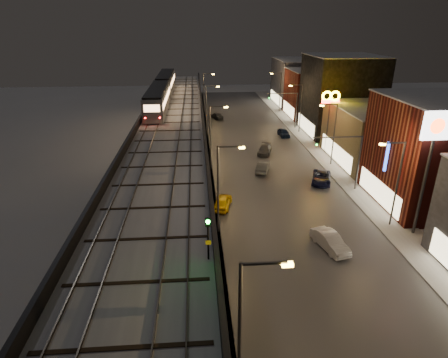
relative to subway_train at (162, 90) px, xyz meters
name	(u,v)px	position (x,y,z in m)	size (l,w,h in m)	color
ground	(240,330)	(8.50, -49.02, -8.36)	(220.00, 220.00, 0.00)	silver
road_surface	(262,157)	(16.00, -14.02, -8.33)	(17.00, 120.00, 0.06)	#46474D
sidewalk_right	(325,155)	(26.00, -14.02, -8.29)	(4.00, 120.00, 0.14)	#9FA1A8
under_viaduct_pavement	(175,159)	(2.50, -14.02, -8.33)	(11.00, 120.00, 0.06)	#9FA1A8
elevated_viaduct	(172,129)	(2.50, -17.17, -2.74)	(9.00, 100.00, 6.30)	black
viaduct_trackbed	(172,124)	(2.49, -17.05, -1.97)	(8.40, 100.00, 0.32)	#B2B7C1
viaduct_parapet_streetside	(203,120)	(6.85, -17.02, -1.51)	(0.30, 100.00, 1.10)	black
viaduct_parapet_far	(140,121)	(-1.85, -17.02, -1.51)	(0.30, 100.00, 1.10)	black
building_b	(438,152)	(32.49, -31.02, -2.28)	(12.20, 12.20, 12.16)	maroon
building_c	(378,135)	(32.49, -17.02, -4.28)	(12.20, 15.20, 8.16)	brown
building_d	(341,95)	(32.49, -1.02, -1.28)	(12.20, 13.20, 14.16)	black
building_e	(316,93)	(32.49, 12.98, -3.28)	(12.20, 12.20, 10.16)	maroon
building_f	(300,82)	(32.49, 26.98, -2.78)	(12.20, 16.20, 11.16)	#3F4048
streetlight_left_0	(245,325)	(8.07, -54.02, -3.12)	(2.57, 0.28, 9.00)	#38383A
streetlight_left_1	(221,184)	(8.07, -36.02, -3.12)	(2.57, 0.28, 9.00)	#38383A
streetlight_right_1	(396,179)	(25.23, -36.02, -3.12)	(2.56, 0.28, 9.00)	#38383A
streetlight_left_2	(212,133)	(8.07, -18.02, -3.12)	(2.57, 0.28, 9.00)	#38383A
streetlight_right_2	(333,130)	(25.23, -18.02, -3.12)	(2.56, 0.28, 9.00)	#38383A
streetlight_left_3	(208,106)	(8.07, -0.02, -3.12)	(2.57, 0.28, 9.00)	#38383A
streetlight_right_3	(300,105)	(25.23, -0.02, -3.12)	(2.56, 0.28, 9.00)	#38383A
streetlight_left_4	(205,90)	(8.07, 17.98, -3.12)	(2.57, 0.28, 9.00)	#38383A
streetlight_right_4	(279,89)	(25.23, 17.98, -3.12)	(2.56, 0.28, 9.00)	#38383A
traffic_light_rig_a	(350,156)	(24.34, -27.02, -3.86)	(6.10, 0.34, 7.00)	#38383A
traffic_light_rig_b	(291,106)	(24.34, 2.98, -3.86)	(6.10, 0.34, 7.00)	#38383A
subway_train	(162,90)	(0.00, 0.00, 0.00)	(2.93, 35.93, 3.50)	gray
rail_signal	(208,231)	(6.40, -50.26, 0.21)	(0.32, 0.41, 2.74)	black
car_taxi	(223,202)	(8.61, -30.76, -7.64)	(1.69, 4.20, 1.43)	yellow
car_near_white	(263,167)	(15.04, -20.07, -7.65)	(1.49, 4.28, 1.41)	slate
car_far_white	(217,116)	(10.42, 11.96, -7.66)	(1.64, 4.08, 1.39)	#3A3B3E
car_onc_silver	(330,242)	(17.85, -39.80, -7.61)	(1.58, 4.54, 1.50)	silver
car_onc_dark	(321,178)	(21.96, -24.55, -7.66)	(2.31, 5.01, 1.39)	#101434
car_onc_white	(265,150)	(16.63, -12.41, -7.70)	(1.84, 4.52, 1.31)	#444546
car_onc_red	(284,133)	(21.87, -2.78, -7.67)	(1.63, 4.05, 1.38)	#0E1A37
sign_mcdonalds	(330,103)	(26.50, -12.44, -0.37)	(2.92, 0.43, 9.85)	#38383A
sign_citgo	(433,142)	(27.00, -37.83, 1.15)	(2.58, 0.39, 12.25)	#38383A
sign_carwash	(391,163)	(27.00, -31.66, -3.10)	(1.45, 0.35, 7.53)	#38383A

